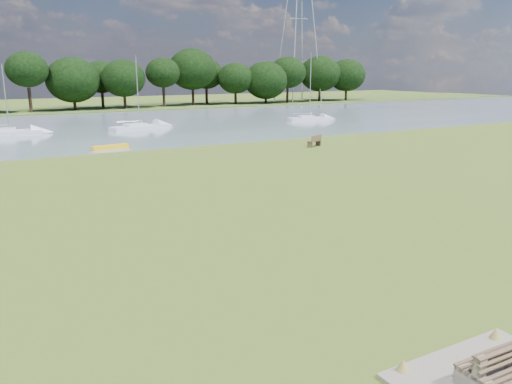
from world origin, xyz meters
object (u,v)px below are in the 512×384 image
riverbank_bench (315,141)px  sailboat_4 (139,126)px  kayak (110,147)px  sailboat_3 (9,131)px  sailboat_5 (309,117)px  bench_pair (503,368)px

riverbank_bench → sailboat_4: sailboat_4 is taller
kayak → sailboat_4: (6.20, 12.94, 0.26)m
sailboat_3 → kayak: bearing=-57.9°
kayak → sailboat_5: 31.36m
sailboat_3 → sailboat_4: (13.42, -1.36, -0.04)m
kayak → sailboat_4: size_ratio=0.38×
sailboat_5 → bench_pair: bearing=-112.3°
sailboat_3 → sailboat_5: bearing=1.3°
sailboat_4 → sailboat_3: bearing=160.5°
kayak → bench_pair: bearing=-99.9°
riverbank_bench → sailboat_3: (-23.69, 21.64, -0.02)m
sailboat_3 → sailboat_4: bearing=-0.5°
kayak → sailboat_3: bearing=107.4°
kayak → sailboat_3: sailboat_3 is taller
bench_pair → kayak: size_ratio=0.58×
kayak → sailboat_5: size_ratio=0.36×
riverbank_bench → bench_pair: bearing=-143.6°
riverbank_bench → sailboat_5: (12.58, 19.15, -0.05)m
kayak → sailboat_4: sailboat_4 is taller
kayak → sailboat_5: sailboat_5 is taller
kayak → sailboat_4: 14.35m
kayak → sailboat_3: size_ratio=0.43×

